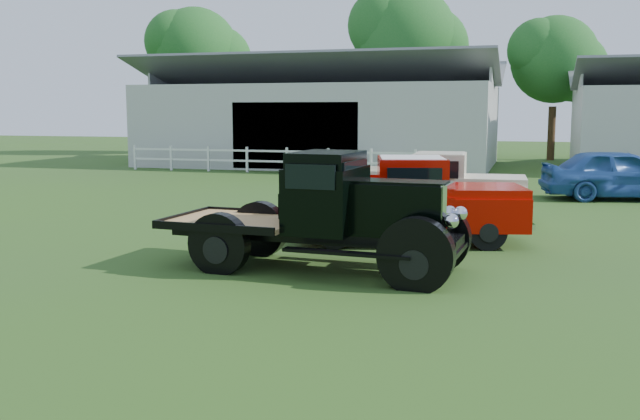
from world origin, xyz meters
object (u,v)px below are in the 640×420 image
(red_pickup, at_px, (406,199))
(misc_car_blue, at_px, (620,174))
(white_pickup, at_px, (436,187))
(vintage_flatbed, at_px, (321,211))

(red_pickup, height_order, misc_car_blue, red_pickup)
(red_pickup, relative_size, misc_car_blue, 1.07)
(white_pickup, bearing_deg, vintage_flatbed, -103.54)
(white_pickup, height_order, misc_car_blue, white_pickup)
(white_pickup, bearing_deg, misc_car_blue, 46.97)
(misc_car_blue, bearing_deg, white_pickup, 128.29)
(vintage_flatbed, distance_m, red_pickup, 3.34)
(vintage_flatbed, relative_size, red_pickup, 1.04)
(red_pickup, distance_m, white_pickup, 3.43)
(vintage_flatbed, distance_m, white_pickup, 6.72)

